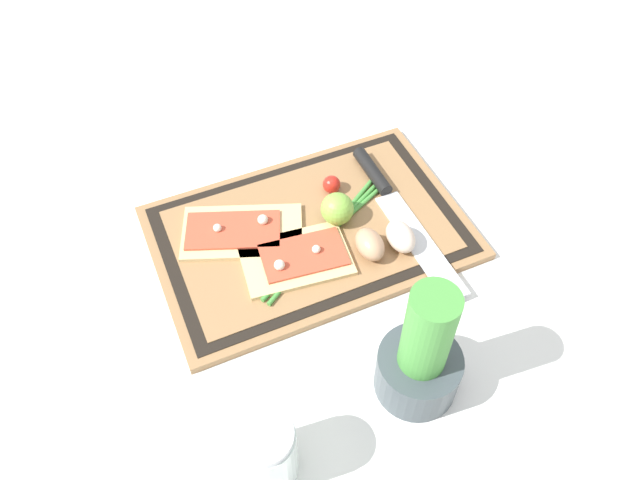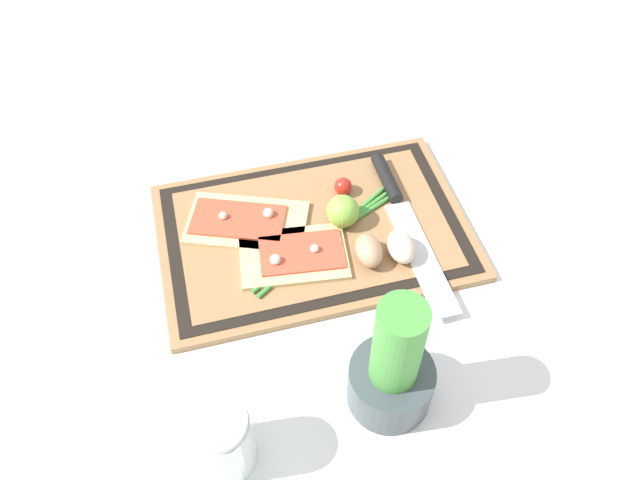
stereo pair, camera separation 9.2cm
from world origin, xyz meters
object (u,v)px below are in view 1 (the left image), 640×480
Objects in this scene: pizza_slice_near at (240,231)px; knife at (388,195)px; cherry_tomato_red at (332,184)px; herb_pot at (421,358)px; sauce_jar at (266,454)px; lime at (336,208)px; egg_brown at (370,244)px; egg_pink at (400,237)px; pizza_slice_far at (297,258)px.

pizza_slice_near reaches higher than knife.
herb_pot is at bearing 83.72° from cherry_tomato_red.
pizza_slice_near is 0.24m from knife.
cherry_tomato_red is at bearing -124.14° from sauce_jar.
lime is 1.78× the size of cherry_tomato_red.
egg_brown is at bearing -100.10° from herb_pot.
lime is (0.07, -0.09, 0.01)m from egg_pink.
knife is at bearing -111.10° from herb_pot.
pizza_slice_near is at bearing -34.52° from egg_brown.
lime is at bearing 167.79° from pizza_slice_near.
egg_brown is at bearing 101.87° from lime.
herb_pot reaches higher than egg_brown.
pizza_slice_near is 0.24m from egg_pink.
egg_brown is (-0.16, 0.11, 0.01)m from pizza_slice_near.
knife is 0.46m from sauce_jar.
lime is 0.25× the size of herb_pot.
egg_brown is 0.05m from egg_pink.
egg_brown is at bearing -6.25° from egg_pink.
pizza_slice_far is 0.30m from sauce_jar.
herb_pot is (0.04, 0.21, 0.04)m from egg_brown.
egg_pink is (-0.15, 0.04, 0.01)m from pizza_slice_far.
pizza_slice_near is 3.57× the size of egg_pink.
pizza_slice_near is 0.35m from herb_pot.
pizza_slice_near is 1.03× the size of herb_pot.
egg_pink is at bearing 72.87° from knife.
egg_pink reaches higher than pizza_slice_near.
cherry_tomato_red is (-0.02, -0.06, -0.01)m from lime.
sauce_jar is at bearing 42.91° from egg_brown.
egg_brown is 0.08m from lime.
lime is at bearing 72.59° from cherry_tomato_red.
pizza_slice_near is 0.36m from sauce_jar.
lime is at bearing -78.13° from egg_brown.
cherry_tomato_red is at bearing -107.41° from lime.
cherry_tomato_red is 0.45m from sauce_jar.
cherry_tomato_red is at bearing -90.42° from egg_brown.
pizza_slice_far is at bearing 46.04° from cherry_tomato_red.
egg_brown is (0.08, 0.09, 0.01)m from knife.
sauce_jar is at bearing 6.58° from herb_pot.
knife is at bearing -135.72° from sauce_jar.
pizza_slice_near is 0.10m from pizza_slice_far.
pizza_slice_far is 1.57× the size of sauce_jar.
lime is at bearing -126.68° from sauce_jar.
herb_pot is at bearing 79.90° from egg_brown.
sauce_jar is at bearing 55.86° from cherry_tomato_red.
pizza_slice_near is 7.25× the size of cherry_tomato_red.
pizza_slice_far is at bearing 30.48° from lime.
egg_pink reaches higher than knife.
sauce_jar reaches higher than pizza_slice_near.
egg_brown reaches higher than pizza_slice_near.
cherry_tomato_red is at bearing -96.28° from herb_pot.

